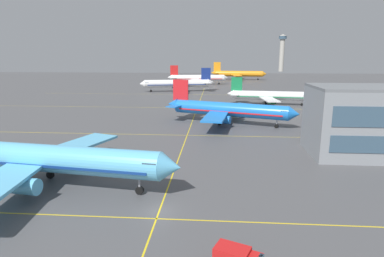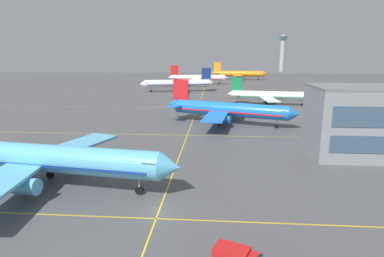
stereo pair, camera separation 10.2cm
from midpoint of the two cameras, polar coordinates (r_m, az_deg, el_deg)
ground_plane at (r=40.87m, az=-5.74°, el=-14.18°), size 600.00×600.00×0.00m
airliner_front_gate at (r=50.56m, az=-24.34°, el=-4.83°), size 39.17×33.51×12.18m
airliner_second_row at (r=88.65m, az=6.35°, el=3.34°), size 36.08×30.90×11.57m
airliner_third_row at (r=125.54m, az=13.61°, el=5.64°), size 32.78×28.08×10.19m
airliner_far_left_stand at (r=166.77m, az=-2.45°, el=7.90°), size 37.99×32.26×11.89m
airliner_far_right_stand at (r=206.02m, az=1.05°, el=8.87°), size 38.34×32.81×11.92m
airliner_distant_taxiway at (r=248.61m, az=8.18°, el=9.51°), size 41.51×35.56×12.90m
taxiway_markings at (r=95.54m, az=0.27°, el=1.70°), size 155.27×175.09×0.01m
control_tower at (r=380.49m, az=15.64°, el=13.13°), size 8.82×8.82×40.06m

